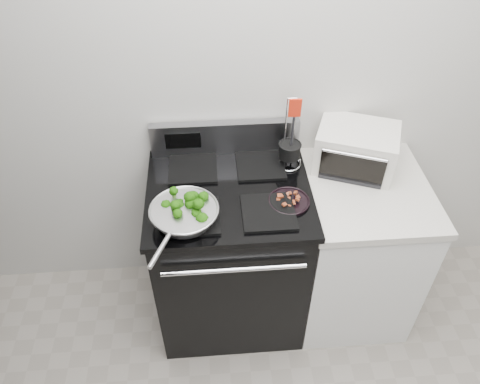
{
  "coord_description": "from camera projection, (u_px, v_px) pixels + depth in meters",
  "views": [
    {
      "loc": [
        -0.37,
        -0.24,
        2.45
      ],
      "look_at": [
        -0.25,
        1.36,
        0.98
      ],
      "focal_mm": 35.0,
      "sensor_mm": 36.0,
      "label": 1
    }
  ],
  "objects": [
    {
      "name": "broccoli_pile",
      "position": [
        184.0,
        210.0,
        2.03
      ],
      "size": [
        0.24,
        0.24,
        0.08
      ],
      "primitive_type": null,
      "color": "black",
      "rests_on": "skillet"
    },
    {
      "name": "bacon_plate",
      "position": [
        289.0,
        200.0,
        2.16
      ],
      "size": [
        0.19,
        0.19,
        0.04
      ],
      "rotation": [
        0.0,
        0.0,
        0.35
      ],
      "color": "black",
      "rests_on": "gas_range"
    },
    {
      "name": "toaster_oven",
      "position": [
        356.0,
        148.0,
        2.34
      ],
      "size": [
        0.46,
        0.41,
        0.22
      ],
      "rotation": [
        0.0,
        0.0,
        -0.37
      ],
      "color": "silver",
      "rests_on": "counter"
    },
    {
      "name": "counter",
      "position": [
        353.0,
        249.0,
        2.6
      ],
      "size": [
        0.62,
        0.68,
        0.92
      ],
      "color": "white",
      "rests_on": "floor"
    },
    {
      "name": "gas_range",
      "position": [
        230.0,
        252.0,
        2.55
      ],
      "size": [
        0.79,
        0.69,
        1.13
      ],
      "color": "black",
      "rests_on": "floor"
    },
    {
      "name": "utensil_holder",
      "position": [
        289.0,
        154.0,
        2.33
      ],
      "size": [
        0.13,
        0.13,
        0.39
      ],
      "rotation": [
        0.0,
        0.0,
        -0.05
      ],
      "color": "silver",
      "rests_on": "gas_range"
    },
    {
      "name": "skillet",
      "position": [
        184.0,
        214.0,
        2.04
      ],
      "size": [
        0.31,
        0.47,
        0.07
      ],
      "rotation": [
        0.0,
        0.0,
        -0.4
      ],
      "color": "silver",
      "rests_on": "gas_range"
    },
    {
      "name": "back_wall",
      "position": [
        286.0,
        77.0,
        2.23
      ],
      "size": [
        4.0,
        0.02,
        2.7
      ],
      "primitive_type": "cube",
      "color": "beige",
      "rests_on": "ground"
    }
  ]
}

